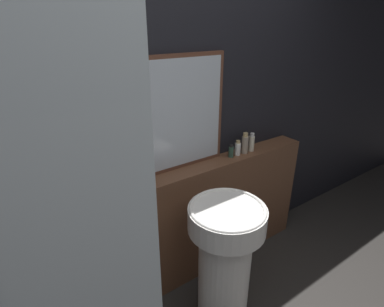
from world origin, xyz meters
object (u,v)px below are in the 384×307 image
object	(u,v)px
mirror	(181,114)
conditioner_bottle	(238,148)
pedestal_sink	(225,258)
towel_stack	(124,184)
shampoo_bottle	(231,151)
lotion_bottle	(245,144)
body_wash_bottle	(252,143)

from	to	relation	value
mirror	conditioner_bottle	distance (m)	0.57
pedestal_sink	towel_stack	xyz separation A→B (m)	(-0.44, 0.46, 0.46)
shampoo_bottle	lotion_bottle	xyz separation A→B (m)	(0.14, 0.00, 0.03)
pedestal_sink	shampoo_bottle	xyz separation A→B (m)	(0.42, 0.46, 0.47)
towel_stack	conditioner_bottle	xyz separation A→B (m)	(0.93, -0.00, 0.02)
towel_stack	lotion_bottle	distance (m)	1.00
conditioner_bottle	lotion_bottle	bearing A→B (deg)	0.00
body_wash_bottle	towel_stack	bearing A→B (deg)	-180.00
pedestal_sink	shampoo_bottle	size ratio (longest dim) A/B	8.91
shampoo_bottle	body_wash_bottle	size ratio (longest dim) A/B	0.67
lotion_bottle	towel_stack	bearing A→B (deg)	180.00
pedestal_sink	lotion_bottle	bearing A→B (deg)	39.19
conditioner_bottle	body_wash_bottle	world-z (taller)	body_wash_bottle
pedestal_sink	conditioner_bottle	xyz separation A→B (m)	(0.49, 0.46, 0.48)
pedestal_sink	lotion_bottle	world-z (taller)	lotion_bottle
towel_stack	conditioner_bottle	size ratio (longest dim) A/B	1.53
shampoo_bottle	lotion_bottle	distance (m)	0.14
mirror	shampoo_bottle	distance (m)	0.53
mirror	towel_stack	size ratio (longest dim) A/B	4.20
body_wash_bottle	shampoo_bottle	bearing A→B (deg)	-180.00
conditioner_bottle	body_wash_bottle	distance (m)	0.15
mirror	shampoo_bottle	bearing A→B (deg)	-10.38
mirror	lotion_bottle	distance (m)	0.62
pedestal_sink	lotion_bottle	xyz separation A→B (m)	(0.56, 0.46, 0.50)
conditioner_bottle	lotion_bottle	size ratio (longest dim) A/B	0.72
pedestal_sink	towel_stack	size ratio (longest dim) A/B	4.87
mirror	shampoo_bottle	xyz separation A→B (m)	(0.40, -0.07, -0.34)
conditioner_bottle	lotion_bottle	world-z (taller)	lotion_bottle
towel_stack	shampoo_bottle	xyz separation A→B (m)	(0.86, 0.00, 0.01)
pedestal_sink	body_wash_bottle	bearing A→B (deg)	35.82
shampoo_bottle	body_wash_bottle	world-z (taller)	body_wash_bottle
towel_stack	conditioner_bottle	bearing A→B (deg)	-0.00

